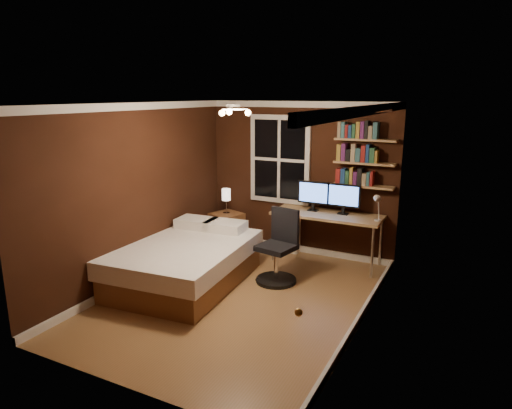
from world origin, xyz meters
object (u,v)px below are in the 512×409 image
at_px(monitor_right, 344,199).
at_px(nightstand, 227,229).
at_px(desk_lamp, 378,207).
at_px(monitor_left, 313,196).
at_px(bedside_lamp, 226,201).
at_px(office_chair, 278,254).
at_px(radiator, 286,232).
at_px(bed, 186,262).
at_px(desk, 327,217).

bearing_deg(monitor_right, nightstand, -178.35).
relative_size(nightstand, desk_lamp, 1.33).
distance_m(monitor_right, desk_lamp, 0.61).
relative_size(monitor_left, monitor_right, 1.00).
xyz_separation_m(bedside_lamp, office_chair, (1.45, -1.02, -0.40)).
height_order(radiator, monitor_left, monitor_left).
relative_size(monitor_right, desk_lamp, 1.17).
bearing_deg(monitor_left, monitor_right, 0.00).
bearing_deg(bedside_lamp, nightstand, 0.00).
height_order(radiator, office_chair, office_chair).
relative_size(radiator, monitor_left, 1.33).
height_order(bed, monitor_right, monitor_right).
bearing_deg(desk, monitor_right, 20.41).
relative_size(bedside_lamp, monitor_left, 0.85).
distance_m(radiator, monitor_right, 1.23).
bearing_deg(bedside_lamp, monitor_left, 2.16).
height_order(bedside_lamp, monitor_left, monitor_left).
bearing_deg(desk, bedside_lamp, 179.19).
distance_m(bedside_lamp, desk_lamp, 2.63).
xyz_separation_m(monitor_right, desk_lamp, (0.57, -0.22, -0.02)).
relative_size(bed, monitor_left, 4.37).
bearing_deg(desk_lamp, desk, 170.14).
xyz_separation_m(nightstand, desk_lamp, (2.62, -0.16, 0.73)).
bearing_deg(office_chair, monitor_left, 94.77).
distance_m(bed, office_chair, 1.31).
relative_size(radiator, desk_lamp, 1.55).
bearing_deg(nightstand, office_chair, -15.76).
height_order(bedside_lamp, radiator, bedside_lamp).
bearing_deg(monitor_right, desk, -159.59).
distance_m(bedside_lamp, desk, 1.82).
bearing_deg(radiator, desk_lamp, -12.82).
height_order(bed, monitor_left, monitor_left).
height_order(bed, bedside_lamp, bedside_lamp).
height_order(bedside_lamp, monitor_right, monitor_right).
xyz_separation_m(radiator, monitor_left, (0.51, -0.13, 0.70)).
bearing_deg(desk_lamp, monitor_left, 168.06).
xyz_separation_m(bedside_lamp, desk, (1.82, -0.03, -0.06)).
bearing_deg(desk_lamp, bedside_lamp, 176.42).
distance_m(desk, monitor_right, 0.38).
distance_m(radiator, office_chair, 1.28).
distance_m(bedside_lamp, monitor_left, 1.58).
xyz_separation_m(desk, monitor_right, (0.23, 0.08, 0.30)).
distance_m(radiator, monitor_left, 0.88).
relative_size(bed, office_chair, 2.15).
xyz_separation_m(desk, office_chair, (-0.37, -0.99, -0.34)).
bearing_deg(bedside_lamp, desk, -0.81).
relative_size(bed, desk, 1.32).
distance_m(bed, monitor_left, 2.25).
height_order(bed, nightstand, bed).
bearing_deg(monitor_right, bed, -135.36).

